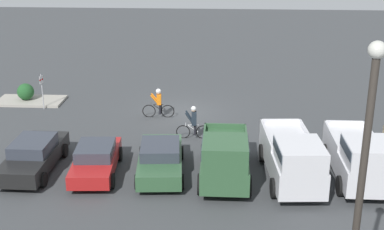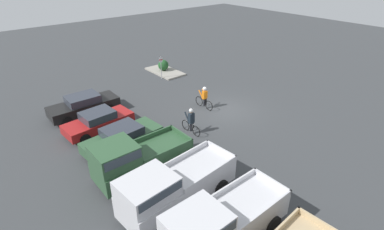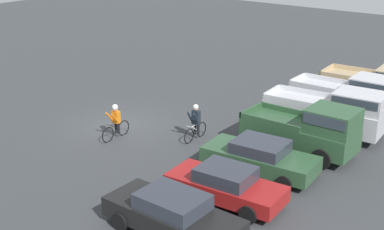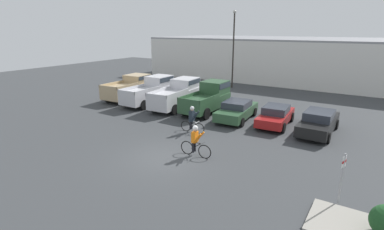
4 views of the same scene
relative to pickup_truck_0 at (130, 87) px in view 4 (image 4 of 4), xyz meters
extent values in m
plane|color=#383A3D|center=(10.81, -8.85, -1.12)|extent=(80.00, 80.00, 0.00)
cube|color=silver|center=(10.81, 20.53, 1.38)|extent=(38.30, 14.76, 5.00)
cube|color=gray|center=(10.81, 20.53, 3.98)|extent=(38.30, 14.76, 0.20)
cube|color=tan|center=(0.02, -0.36, -0.22)|extent=(2.36, 5.05, 1.06)
cube|color=tan|center=(-0.06, 1.12, 0.67)|extent=(2.03, 2.08, 0.73)
cube|color=#333D47|center=(-0.06, 1.12, 0.83)|extent=(2.09, 1.93, 0.32)
cube|color=tan|center=(-0.93, -1.40, 0.43)|extent=(0.24, 2.96, 0.25)
cube|color=tan|center=(1.08, -1.29, 0.43)|extent=(0.24, 2.96, 0.25)
cube|color=tan|center=(0.15, -2.79, 0.43)|extent=(2.09, 0.20, 0.25)
cylinder|color=black|center=(-1.11, 1.11, -0.71)|extent=(0.27, 0.84, 0.82)
cylinder|color=black|center=(0.98, 1.23, -0.71)|extent=(0.27, 0.84, 0.82)
cylinder|color=black|center=(-0.94, -1.95, -0.71)|extent=(0.27, 0.84, 0.82)
cylinder|color=black|center=(1.15, -1.83, -0.71)|extent=(0.27, 0.84, 0.82)
cube|color=silver|center=(2.82, -0.70, -0.23)|extent=(1.92, 5.30, 1.03)
cube|color=silver|center=(2.82, 0.89, 0.73)|extent=(1.76, 2.12, 0.89)
cube|color=#333D47|center=(2.82, 0.89, 0.93)|extent=(1.81, 1.95, 0.39)
cube|color=silver|center=(1.91, -1.76, 0.41)|extent=(0.09, 3.18, 0.25)
cube|color=silver|center=(3.73, -1.76, 0.41)|extent=(0.09, 3.18, 0.25)
cube|color=silver|center=(2.83, -3.31, 0.41)|extent=(1.90, 0.08, 0.25)
cylinder|color=black|center=(1.86, 0.94, -0.71)|extent=(0.22, 0.83, 0.83)
cylinder|color=black|center=(3.77, 0.95, -0.71)|extent=(0.22, 0.83, 0.83)
cylinder|color=black|center=(1.87, -2.34, -0.71)|extent=(0.22, 0.83, 0.83)
cylinder|color=black|center=(3.78, -2.34, -0.71)|extent=(0.22, 0.83, 0.83)
cube|color=silver|center=(5.62, -0.50, -0.21)|extent=(2.31, 5.70, 1.08)
cube|color=silver|center=(5.50, 1.17, 0.75)|extent=(1.92, 2.35, 0.83)
cube|color=#333D47|center=(5.50, 1.17, 0.93)|extent=(1.97, 2.18, 0.37)
cube|color=silver|center=(4.78, -1.67, 0.46)|extent=(0.32, 3.34, 0.25)
cube|color=silver|center=(6.62, -1.54, 0.46)|extent=(0.32, 3.34, 0.25)
cube|color=silver|center=(5.82, -3.24, 0.46)|extent=(1.92, 0.22, 0.25)
cylinder|color=black|center=(4.54, 1.16, -0.71)|extent=(0.28, 0.84, 0.83)
cylinder|color=black|center=(6.45, 1.30, -0.71)|extent=(0.28, 0.84, 0.83)
cylinder|color=black|center=(4.79, -2.29, -0.71)|extent=(0.28, 0.84, 0.83)
cylinder|color=black|center=(6.70, -2.15, -0.71)|extent=(0.28, 0.84, 0.83)
cube|color=#2D5133|center=(8.42, -0.36, -0.26)|extent=(1.96, 4.95, 0.94)
cube|color=#2D5133|center=(8.42, 1.12, 0.70)|extent=(1.79, 1.98, 0.99)
cube|color=#333D47|center=(8.42, 1.12, 0.92)|extent=(1.85, 1.83, 0.44)
cube|color=#2D5133|center=(7.48, -1.35, 0.33)|extent=(0.09, 2.97, 0.25)
cube|color=#2D5133|center=(9.35, -1.35, 0.33)|extent=(0.09, 2.97, 0.25)
cube|color=#2D5133|center=(8.41, -2.79, 0.33)|extent=(1.94, 0.09, 0.25)
cylinder|color=black|center=(7.45, 1.17, -0.69)|extent=(0.22, 0.87, 0.87)
cylinder|color=black|center=(9.40, 1.17, -0.69)|extent=(0.22, 0.87, 0.87)
cylinder|color=black|center=(7.44, -1.89, -0.69)|extent=(0.22, 0.87, 0.87)
cylinder|color=black|center=(9.39, -1.90, -0.69)|extent=(0.22, 0.87, 0.87)
cube|color=#2D5133|center=(11.22, -0.66, -0.53)|extent=(2.21, 4.72, 0.64)
cube|color=#2D333D|center=(11.22, -0.66, 0.03)|extent=(1.82, 2.19, 0.47)
cylinder|color=black|center=(10.18, 0.73, -0.81)|extent=(0.23, 0.64, 0.63)
cylinder|color=black|center=(12.02, 0.88, -0.81)|extent=(0.23, 0.64, 0.63)
cylinder|color=black|center=(10.42, -2.19, -0.81)|extent=(0.23, 0.64, 0.63)
cylinder|color=black|center=(12.26, -2.04, -0.81)|extent=(0.23, 0.64, 0.63)
cube|color=maroon|center=(14.02, -0.44, -0.55)|extent=(2.02, 4.42, 0.57)
cube|color=#2D333D|center=(14.02, -0.44, -0.02)|extent=(1.68, 2.04, 0.50)
cylinder|color=black|center=(13.06, 0.88, -0.79)|extent=(0.23, 0.67, 0.66)
cylinder|color=black|center=(14.78, 1.00, -0.79)|extent=(0.23, 0.67, 0.66)
cylinder|color=black|center=(13.26, -1.87, -0.79)|extent=(0.23, 0.67, 0.66)
cylinder|color=black|center=(14.98, -1.76, -0.79)|extent=(0.23, 0.67, 0.66)
cube|color=black|center=(16.82, -0.61, -0.51)|extent=(1.82, 4.77, 0.67)
cube|color=#2D333D|center=(16.82, -0.61, 0.08)|extent=(1.62, 2.15, 0.51)
cylinder|color=black|center=(15.94, 0.92, -0.80)|extent=(0.19, 0.64, 0.64)
cylinder|color=black|center=(17.72, 0.91, -0.80)|extent=(0.19, 0.64, 0.64)
cylinder|color=black|center=(15.92, -2.12, -0.80)|extent=(0.19, 0.64, 0.64)
cylinder|color=black|center=(17.70, -2.14, -0.80)|extent=(0.19, 0.64, 0.64)
torus|color=black|center=(12.70, -7.82, -0.77)|extent=(0.75, 0.07, 0.75)
torus|color=black|center=(11.64, -7.85, -0.77)|extent=(0.75, 0.07, 0.75)
cylinder|color=black|center=(12.17, -7.83, -0.59)|extent=(0.55, 0.05, 0.40)
cylinder|color=black|center=(12.17, -7.83, -0.37)|extent=(0.58, 0.05, 0.04)
cylinder|color=black|center=(11.98, -7.84, -0.59)|extent=(0.04, 0.04, 0.37)
cylinder|color=black|center=(12.57, -7.82, -0.35)|extent=(0.04, 0.46, 0.02)
cylinder|color=black|center=(12.06, -7.75, -0.63)|extent=(0.12, 0.12, 0.56)
cylinder|color=black|center=(12.07, -7.93, -0.63)|extent=(0.12, 0.12, 0.56)
cube|color=orange|center=(12.12, -7.84, -0.07)|extent=(0.25, 0.37, 0.57)
cylinder|color=orange|center=(12.32, -7.66, -0.06)|extent=(0.52, 0.11, 0.62)
cylinder|color=orange|center=(12.33, -8.00, -0.06)|extent=(0.52, 0.11, 0.62)
sphere|color=tan|center=(12.14, -7.83, 0.35)|extent=(0.26, 0.26, 0.26)
sphere|color=silver|center=(12.14, -7.83, 0.41)|extent=(0.28, 0.28, 0.28)
torus|color=black|center=(10.53, -4.78, -0.79)|extent=(0.72, 0.07, 0.72)
torus|color=black|center=(9.52, -4.81, -0.79)|extent=(0.72, 0.07, 0.72)
cylinder|color=white|center=(10.03, -4.80, -0.61)|extent=(0.53, 0.05, 0.38)
cylinder|color=white|center=(10.03, -4.80, -0.41)|extent=(0.56, 0.05, 0.04)
cylinder|color=white|center=(9.85, -4.80, -0.61)|extent=(0.04, 0.04, 0.35)
cylinder|color=white|center=(10.41, -4.78, -0.38)|extent=(0.04, 0.46, 0.02)
cylinder|color=black|center=(9.92, -4.71, -0.65)|extent=(0.12, 0.12, 0.54)
cylinder|color=black|center=(9.93, -4.89, -0.65)|extent=(0.12, 0.12, 0.54)
cube|color=#1E2833|center=(9.98, -4.80, -0.04)|extent=(0.25, 0.37, 0.68)
cylinder|color=#1E2833|center=(10.17, -4.62, -0.04)|extent=(0.51, 0.10, 0.72)
cylinder|color=#1E2833|center=(10.18, -4.96, -0.04)|extent=(0.51, 0.10, 0.72)
sphere|color=tan|center=(10.00, -4.80, 0.41)|extent=(0.24, 0.24, 0.24)
sphere|color=silver|center=(10.00, -4.80, 0.47)|extent=(0.26, 0.26, 0.26)
cylinder|color=#9E9EA3|center=(19.10, -8.80, -0.06)|extent=(0.06, 0.06, 2.13)
cube|color=white|center=(19.10, -8.80, 0.69)|extent=(0.11, 0.29, 0.45)
cube|color=red|center=(19.10, -8.80, 0.69)|extent=(0.11, 0.29, 0.10)
cylinder|color=#2D2823|center=(5.65, 10.31, 2.86)|extent=(0.16, 0.16, 7.96)
sphere|color=#B2B2A8|center=(5.65, 10.31, 6.96)|extent=(0.36, 0.36, 0.36)
camera|label=1|loc=(8.59, 20.50, 9.23)|focal=50.00mm
camera|label=2|loc=(-2.63, 5.64, 8.86)|focal=28.00mm
camera|label=3|loc=(28.41, 9.00, 8.60)|focal=50.00mm
camera|label=4|loc=(19.81, -20.10, 5.33)|focal=28.00mm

